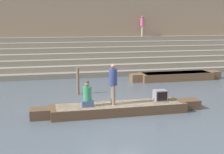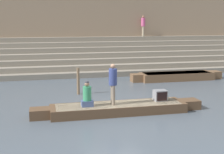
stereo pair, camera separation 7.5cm
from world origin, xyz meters
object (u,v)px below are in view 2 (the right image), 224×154
(person_rowing, at_px, (87,96))
(moored_boat_shore, at_px, (177,76))
(person_standing, at_px, (113,81))
(rowboat_main, at_px, (119,108))
(tv_set, at_px, (160,95))
(mooring_post, at_px, (78,81))
(person_on_steps, at_px, (143,24))

(person_rowing, height_order, moored_boat_shore, person_rowing)
(person_standing, bearing_deg, rowboat_main, -3.33)
(person_rowing, bearing_deg, tv_set, 19.77)
(person_rowing, bearing_deg, rowboat_main, 18.66)
(person_standing, bearing_deg, mooring_post, 97.64)
(tv_set, distance_m, moored_boat_shore, 7.13)
(moored_boat_shore, xyz_separation_m, mooring_post, (-6.60, -2.58, 0.43))
(person_on_steps, bearing_deg, tv_set, -81.05)
(mooring_post, bearing_deg, person_on_steps, 54.56)
(person_rowing, relative_size, mooring_post, 0.75)
(person_standing, bearing_deg, tv_set, -2.29)
(rowboat_main, distance_m, person_standing, 1.15)
(person_standing, height_order, person_on_steps, person_on_steps)
(mooring_post, height_order, person_on_steps, person_on_steps)
(person_rowing, distance_m, person_on_steps, 14.76)
(moored_boat_shore, bearing_deg, person_standing, -133.82)
(mooring_post, bearing_deg, moored_boat_shore, 21.32)
(tv_set, bearing_deg, moored_boat_shore, 55.07)
(moored_boat_shore, bearing_deg, person_rowing, -138.47)
(person_rowing, xyz_separation_m, moored_boat_shore, (6.71, 6.35, -0.54))
(tv_set, height_order, mooring_post, mooring_post)
(tv_set, distance_m, mooring_post, 4.68)
(rowboat_main, xyz_separation_m, tv_set, (1.84, 0.14, 0.40))
(rowboat_main, xyz_separation_m, moored_boat_shore, (5.42, 6.29, 0.05))
(tv_set, xyz_separation_m, person_on_steps, (3.49, 12.72, 2.85))
(mooring_post, distance_m, person_on_steps, 11.57)
(moored_boat_shore, distance_m, person_on_steps, 7.31)
(moored_boat_shore, bearing_deg, rowboat_main, -132.64)
(person_standing, relative_size, moored_boat_shore, 0.27)
(person_standing, distance_m, tv_set, 2.21)
(person_standing, distance_m, mooring_post, 3.90)
(person_standing, xyz_separation_m, mooring_post, (-0.94, 3.73, -0.64))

